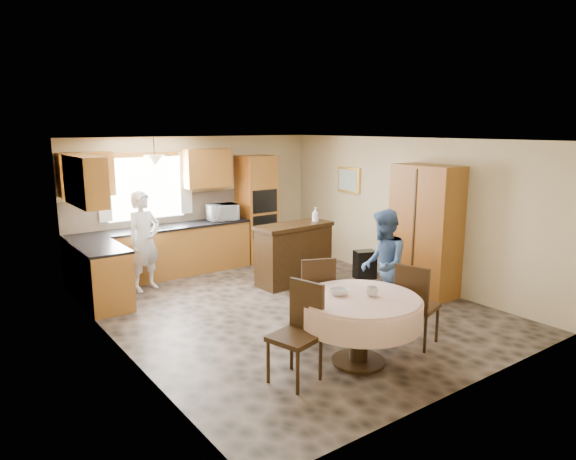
# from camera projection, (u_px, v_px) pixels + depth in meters

# --- Properties ---
(floor) EXTENTS (5.00, 6.00, 0.01)m
(floor) POSITION_uv_depth(u_px,v_px,m) (289.00, 309.00, 7.69)
(floor) COLOR brown
(floor) RESTS_ON ground
(ceiling) EXTENTS (5.00, 6.00, 0.01)m
(ceiling) POSITION_uv_depth(u_px,v_px,m) (289.00, 140.00, 7.19)
(ceiling) COLOR white
(ceiling) RESTS_ON wall_back
(wall_back) EXTENTS (5.00, 0.02, 2.50)m
(wall_back) POSITION_uv_depth(u_px,v_px,m) (197.00, 203.00, 9.82)
(wall_back) COLOR tan
(wall_back) RESTS_ON floor
(wall_front) EXTENTS (5.00, 0.02, 2.50)m
(wall_front) POSITION_uv_depth(u_px,v_px,m) (468.00, 274.00, 5.06)
(wall_front) COLOR tan
(wall_front) RESTS_ON floor
(wall_left) EXTENTS (0.02, 6.00, 2.50)m
(wall_left) POSITION_uv_depth(u_px,v_px,m) (117.00, 251.00, 6.00)
(wall_left) COLOR tan
(wall_left) RESTS_ON floor
(wall_right) EXTENTS (0.02, 6.00, 2.50)m
(wall_right) POSITION_uv_depth(u_px,v_px,m) (406.00, 211.00, 8.88)
(wall_right) COLOR tan
(wall_right) RESTS_ON floor
(window) EXTENTS (1.40, 0.03, 1.10)m
(window) POSITION_uv_depth(u_px,v_px,m) (146.00, 188.00, 9.16)
(window) COLOR white
(window) RESTS_ON wall_back
(curtain_left) EXTENTS (0.22, 0.02, 1.15)m
(curtain_left) POSITION_uv_depth(u_px,v_px,m) (104.00, 188.00, 8.68)
(curtain_left) COLOR white
(curtain_left) RESTS_ON wall_back
(curtain_right) EXTENTS (0.22, 0.02, 1.15)m
(curtain_right) POSITION_uv_depth(u_px,v_px,m) (186.00, 183.00, 9.54)
(curtain_right) COLOR white
(curtain_right) RESTS_ON wall_back
(base_cab_back) EXTENTS (3.30, 0.60, 0.88)m
(base_cab_back) POSITION_uv_depth(u_px,v_px,m) (163.00, 253.00, 9.26)
(base_cab_back) COLOR #B1752F
(base_cab_back) RESTS_ON floor
(counter_back) EXTENTS (3.30, 0.64, 0.04)m
(counter_back) POSITION_uv_depth(u_px,v_px,m) (162.00, 228.00, 9.17)
(counter_back) COLOR black
(counter_back) RESTS_ON base_cab_back
(base_cab_left) EXTENTS (0.60, 1.20, 0.88)m
(base_cab_left) POSITION_uv_depth(u_px,v_px,m) (102.00, 277.00, 7.77)
(base_cab_left) COLOR #B1752F
(base_cab_left) RESTS_ON floor
(counter_left) EXTENTS (0.64, 1.20, 0.04)m
(counter_left) POSITION_uv_depth(u_px,v_px,m) (100.00, 248.00, 7.67)
(counter_left) COLOR black
(counter_left) RESTS_ON base_cab_left
(backsplash) EXTENTS (3.30, 0.02, 0.55)m
(backsplash) POSITION_uv_depth(u_px,v_px,m) (155.00, 210.00, 9.34)
(backsplash) COLOR #C7AB8C
(backsplash) RESTS_ON wall_back
(wall_cab_left) EXTENTS (0.85, 0.33, 0.72)m
(wall_cab_left) POSITION_uv_depth(u_px,v_px,m) (86.00, 174.00, 8.38)
(wall_cab_left) COLOR #B9752E
(wall_cab_left) RESTS_ON wall_back
(wall_cab_right) EXTENTS (0.90, 0.33, 0.72)m
(wall_cab_right) POSITION_uv_depth(u_px,v_px,m) (207.00, 168.00, 9.65)
(wall_cab_right) COLOR #B9752E
(wall_cab_right) RESTS_ON wall_back
(wall_cab_side) EXTENTS (0.33, 1.20, 0.72)m
(wall_cab_side) POSITION_uv_depth(u_px,v_px,m) (85.00, 181.00, 7.40)
(wall_cab_side) COLOR #B9752E
(wall_cab_side) RESTS_ON wall_left
(oven_tower) EXTENTS (0.66, 0.62, 2.12)m
(oven_tower) POSITION_uv_depth(u_px,v_px,m) (256.00, 209.00, 10.28)
(oven_tower) COLOR #B1752F
(oven_tower) RESTS_ON floor
(oven_upper) EXTENTS (0.56, 0.01, 0.45)m
(oven_upper) POSITION_uv_depth(u_px,v_px,m) (265.00, 201.00, 9.99)
(oven_upper) COLOR black
(oven_upper) RESTS_ON oven_tower
(oven_lower) EXTENTS (0.56, 0.01, 0.45)m
(oven_lower) POSITION_uv_depth(u_px,v_px,m) (265.00, 226.00, 10.09)
(oven_lower) COLOR black
(oven_lower) RESTS_ON oven_tower
(pendant) EXTENTS (0.36, 0.36, 0.18)m
(pendant) POSITION_uv_depth(u_px,v_px,m) (155.00, 160.00, 8.68)
(pendant) COLOR beige
(pendant) RESTS_ON ceiling
(sideboard) EXTENTS (1.40, 0.64, 0.98)m
(sideboard) POSITION_uv_depth(u_px,v_px,m) (294.00, 256.00, 8.86)
(sideboard) COLOR #3A250F
(sideboard) RESTS_ON floor
(space_heater) EXTENTS (0.44, 0.37, 0.51)m
(space_heater) POSITION_uv_depth(u_px,v_px,m) (365.00, 265.00, 9.18)
(space_heater) COLOR black
(space_heater) RESTS_ON floor
(cupboard) EXTENTS (0.55, 1.09, 2.09)m
(cupboard) POSITION_uv_depth(u_px,v_px,m) (425.00, 230.00, 8.23)
(cupboard) COLOR #B1752F
(cupboard) RESTS_ON floor
(dining_table) EXTENTS (1.40, 1.40, 0.80)m
(dining_table) POSITION_uv_depth(u_px,v_px,m) (360.00, 312.00, 5.81)
(dining_table) COLOR #3A250F
(dining_table) RESTS_ON floor
(chair_left) EXTENTS (0.57, 0.57, 1.07)m
(chair_left) POSITION_uv_depth(u_px,v_px,m) (300.00, 327.00, 5.45)
(chair_left) COLOR #3A250F
(chair_left) RESTS_ON floor
(chair_back) EXTENTS (0.61, 0.61, 1.07)m
(chair_back) POSITION_uv_depth(u_px,v_px,m) (316.00, 293.00, 6.55)
(chair_back) COLOR #3A250F
(chair_back) RESTS_ON floor
(chair_right) EXTENTS (0.57, 0.57, 1.05)m
(chair_right) POSITION_uv_depth(u_px,v_px,m) (415.00, 301.00, 6.28)
(chair_right) COLOR #3A250F
(chair_right) RESTS_ON floor
(framed_picture) EXTENTS (0.06, 0.60, 0.49)m
(framed_picture) POSITION_uv_depth(u_px,v_px,m) (349.00, 180.00, 9.91)
(framed_picture) COLOR gold
(framed_picture) RESTS_ON wall_right
(microwave) EXTENTS (0.60, 0.44, 0.31)m
(microwave) POSITION_uv_depth(u_px,v_px,m) (222.00, 212.00, 9.78)
(microwave) COLOR silver
(microwave) RESTS_ON counter_back
(person_sink) EXTENTS (0.70, 0.56, 1.66)m
(person_sink) POSITION_uv_depth(u_px,v_px,m) (144.00, 241.00, 8.43)
(person_sink) COLOR silver
(person_sink) RESTS_ON floor
(person_dining) EXTENTS (0.96, 0.96, 1.57)m
(person_dining) POSITION_uv_depth(u_px,v_px,m) (383.00, 266.00, 7.11)
(person_dining) COLOR #3E5B87
(person_dining) RESTS_ON floor
(bowl_sideboard) EXTENTS (0.22, 0.22, 0.05)m
(bowl_sideboard) POSITION_uv_depth(u_px,v_px,m) (283.00, 228.00, 8.63)
(bowl_sideboard) COLOR #B2B2B2
(bowl_sideboard) RESTS_ON sideboard
(bottle_sideboard) EXTENTS (0.15, 0.15, 0.31)m
(bottle_sideboard) POSITION_uv_depth(u_px,v_px,m) (315.00, 216.00, 9.00)
(bottle_sideboard) COLOR silver
(bottle_sideboard) RESTS_ON sideboard
(cup_table) EXTENTS (0.15, 0.15, 0.11)m
(cup_table) POSITION_uv_depth(u_px,v_px,m) (372.00, 292.00, 5.78)
(cup_table) COLOR #B2B2B2
(cup_table) RESTS_ON dining_table
(bowl_table) EXTENTS (0.26, 0.26, 0.07)m
(bowl_table) POSITION_uv_depth(u_px,v_px,m) (339.00, 292.00, 5.83)
(bowl_table) COLOR #B2B2B2
(bowl_table) RESTS_ON dining_table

